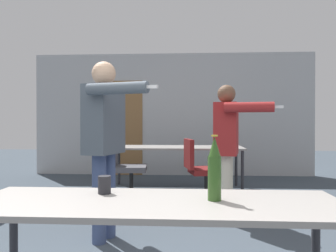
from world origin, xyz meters
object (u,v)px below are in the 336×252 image
Objects in this scene: person_left_plaid at (228,139)px; office_chair_far_right at (126,170)px; office_chair_side_rolled at (201,173)px; beer_bottle at (214,170)px; person_far_watching at (105,132)px; drink_cup at (104,185)px.

person_left_plaid is 1.75× the size of office_chair_far_right.
person_left_plaid is at bearing 5.13° from office_chair_side_rolled.
beer_bottle is (-0.32, -2.12, -0.05)m from person_left_plaid.
person_left_plaid is 1.75× the size of office_chair_side_rolled.
person_far_watching is 1.92m from office_chair_far_right.
drink_cup is (0.45, -3.05, 0.36)m from office_chair_far_right.
person_far_watching is 1.09× the size of person_left_plaid.
drink_cup is at bearing 3.62° from office_chair_far_right.
office_chair_side_rolled is 2.97m from drink_cup.
drink_cup is (-0.95, -1.99, -0.16)m from person_left_plaid.
drink_cup is at bearing -13.85° from person_left_plaid.
office_chair_side_rolled is at bearing 76.24° from office_chair_far_right.
office_chair_far_right is at bearing 98.43° from drink_cup.
drink_cup is (0.31, -1.24, -0.27)m from person_far_watching.
office_chair_side_rolled is (0.99, 1.63, -0.63)m from person_far_watching.
office_chair_far_right reaches higher than drink_cup.
beer_bottle is at bearing 13.91° from office_chair_far_right.
person_far_watching is 1.92× the size of office_chair_far_right.
person_far_watching reaches higher than office_chair_side_rolled.
office_chair_side_rolled is at bearing 164.61° from person_far_watching.
person_far_watching is 1.31m from drink_cup.
person_far_watching is at bearing -43.27° from office_chair_side_rolled.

